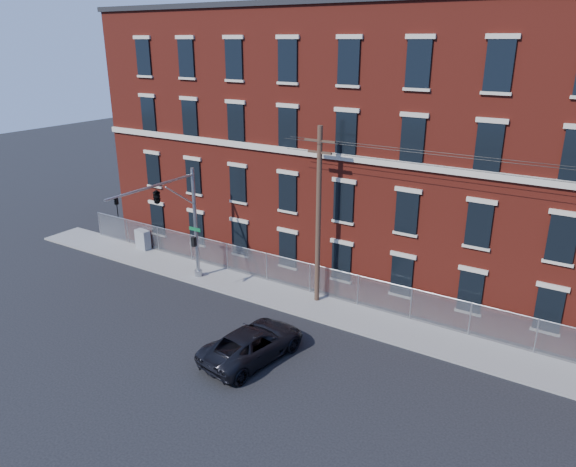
% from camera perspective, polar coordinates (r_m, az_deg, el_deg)
% --- Properties ---
extents(ground, '(140.00, 140.00, 0.00)m').
position_cam_1_polar(ground, '(28.29, -6.23, -10.57)').
color(ground, black).
rests_on(ground, ground).
extents(sidewalk, '(65.00, 3.00, 0.12)m').
position_cam_1_polar(sidewalk, '(28.01, 20.96, -12.10)').
color(sidewalk, gray).
rests_on(sidewalk, ground).
extents(mill_building, '(55.30, 14.32, 16.30)m').
position_cam_1_polar(mill_building, '(33.57, 25.94, 7.37)').
color(mill_building, maroon).
rests_on(mill_building, ground).
extents(chain_link_fence, '(59.06, 0.06, 1.85)m').
position_cam_1_polar(chain_link_fence, '(28.66, 21.77, -9.16)').
color(chain_link_fence, '#A5A8AD').
rests_on(chain_link_fence, ground).
extents(traffic_signal_mast, '(0.90, 6.75, 7.00)m').
position_cam_1_polar(traffic_signal_mast, '(31.37, -12.78, 2.91)').
color(traffic_signal_mast, '#9EA0A5').
rests_on(traffic_signal_mast, ground).
extents(utility_pole_near, '(1.80, 0.28, 10.00)m').
position_cam_1_polar(utility_pole_near, '(29.35, 3.25, 2.10)').
color(utility_pole_near, '#4E3427').
rests_on(utility_pole_near, ground).
extents(pickup_truck, '(3.36, 5.81, 1.52)m').
position_cam_1_polar(pickup_truck, '(25.96, -3.76, -11.55)').
color(pickup_truck, black).
rests_on(pickup_truck, ground).
extents(utility_cabinet, '(1.18, 0.70, 1.40)m').
position_cam_1_polar(utility_cabinet, '(39.80, -15.14, -0.61)').
color(utility_cabinet, gray).
rests_on(utility_cabinet, sidewalk).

